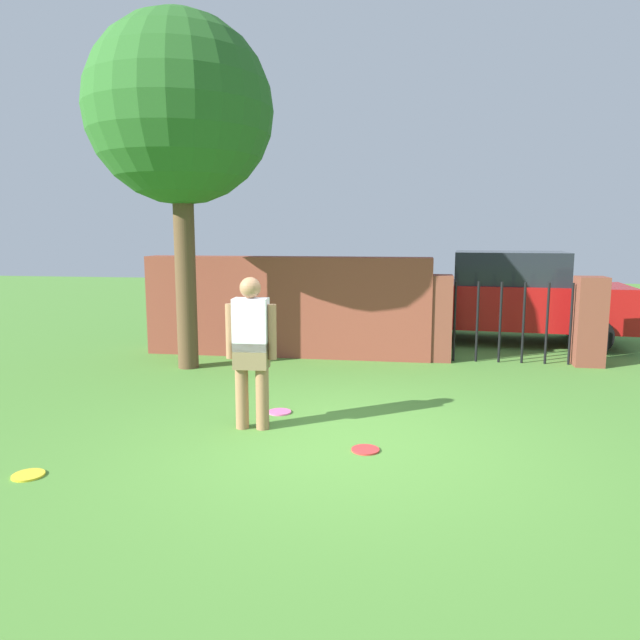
{
  "coord_description": "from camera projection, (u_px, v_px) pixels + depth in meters",
  "views": [
    {
      "loc": [
        0.6,
        -5.62,
        2.07
      ],
      "look_at": [
        -0.53,
        1.46,
        1.0
      ],
      "focal_mm": 32.82,
      "sensor_mm": 36.0,
      "label": 1
    }
  ],
  "objects": [
    {
      "name": "brick_wall",
      "position": [
        287.0,
        306.0,
        9.86
      ],
      "size": [
        4.82,
        0.5,
        1.68
      ],
      "primitive_type": "cube",
      "color": "brown",
      "rests_on": "ground"
    },
    {
      "name": "fence_gate",
      "position": [
        512.0,
        320.0,
        9.31
      ],
      "size": [
        2.77,
        0.44,
        1.4
      ],
      "color": "brown",
      "rests_on": "ground"
    },
    {
      "name": "frisbee_red",
      "position": [
        365.0,
        450.0,
        5.61
      ],
      "size": [
        0.27,
        0.27,
        0.02
      ],
      "primitive_type": "cylinder",
      "color": "red",
      "rests_on": "ground"
    },
    {
      "name": "ground_plane",
      "position": [
        349.0,
        440.0,
        5.89
      ],
      "size": [
        40.0,
        40.0,
        0.0
      ],
      "primitive_type": "plane",
      "color": "#4C8433"
    },
    {
      "name": "person",
      "position": [
        251.0,
        346.0,
        6.12
      ],
      "size": [
        0.54,
        0.24,
        1.62
      ],
      "rotation": [
        0.0,
        0.0,
        0.05
      ],
      "color": "#9E704C",
      "rests_on": "ground"
    },
    {
      "name": "car",
      "position": [
        508.0,
        297.0,
        11.11
      ],
      "size": [
        4.33,
        2.19,
        1.72
      ],
      "rotation": [
        0.0,
        0.0,
        3.06
      ],
      "color": "#A51111",
      "rests_on": "ground"
    },
    {
      "name": "tree",
      "position": [
        180.0,
        112.0,
        8.52
      ],
      "size": [
        2.73,
        2.73,
        5.21
      ],
      "color": "brown",
      "rests_on": "ground"
    },
    {
      "name": "frisbee_yellow",
      "position": [
        28.0,
        475.0,
        5.02
      ],
      "size": [
        0.27,
        0.27,
        0.02
      ],
      "primitive_type": "cylinder",
      "color": "yellow",
      "rests_on": "ground"
    },
    {
      "name": "frisbee_pink",
      "position": [
        280.0,
        412.0,
        6.79
      ],
      "size": [
        0.27,
        0.27,
        0.02
      ],
      "primitive_type": "cylinder",
      "color": "pink",
      "rests_on": "ground"
    }
  ]
}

